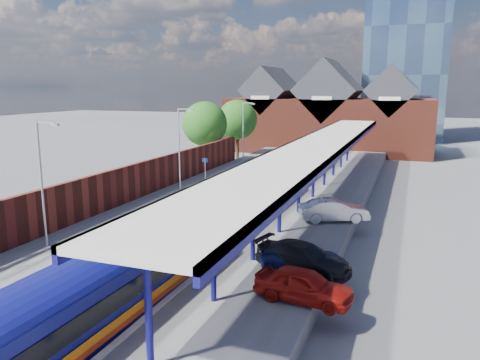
# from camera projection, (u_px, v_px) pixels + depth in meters

# --- Properties ---
(ground) EXTENTS (240.00, 240.00, 0.00)m
(ground) POSITION_uv_depth(u_px,v_px,m) (277.00, 187.00, 46.19)
(ground) COLOR #5B5B5E
(ground) RESTS_ON ground
(ballast_bed) EXTENTS (6.00, 76.00, 0.06)m
(ballast_bed) POSITION_uv_depth(u_px,v_px,m) (242.00, 212.00, 36.99)
(ballast_bed) COLOR #473D33
(ballast_bed) RESTS_ON ground
(rails) EXTENTS (4.51, 76.00, 0.14)m
(rails) POSITION_uv_depth(u_px,v_px,m) (242.00, 211.00, 36.98)
(rails) COLOR slate
(rails) RESTS_ON ground
(left_platform) EXTENTS (5.00, 76.00, 1.00)m
(left_platform) POSITION_uv_depth(u_px,v_px,m) (180.00, 200.00, 38.79)
(left_platform) COLOR #565659
(left_platform) RESTS_ON ground
(right_platform) EXTENTS (6.00, 76.00, 1.00)m
(right_platform) POSITION_uv_depth(u_px,v_px,m) (317.00, 213.00, 34.84)
(right_platform) COLOR #565659
(right_platform) RESTS_ON ground
(coping_left) EXTENTS (0.30, 76.00, 0.05)m
(coping_left) POSITION_uv_depth(u_px,v_px,m) (206.00, 196.00, 37.88)
(coping_left) COLOR silver
(coping_left) RESTS_ON left_platform
(coping_right) EXTENTS (0.30, 76.00, 0.05)m
(coping_right) POSITION_uv_depth(u_px,v_px,m) (281.00, 203.00, 35.72)
(coping_right) COLOR silver
(coping_right) RESTS_ON right_platform
(yellow_line) EXTENTS (0.14, 76.00, 0.01)m
(yellow_line) POSITION_uv_depth(u_px,v_px,m) (199.00, 196.00, 38.09)
(yellow_line) COLOR yellow
(yellow_line) RESTS_ON left_platform
(train) EXTENTS (3.13, 65.95, 3.45)m
(train) POSITION_uv_depth(u_px,v_px,m) (275.00, 178.00, 39.77)
(train) COLOR #0D0F5D
(train) RESTS_ON ground
(canopy) EXTENTS (4.50, 52.00, 4.48)m
(canopy) POSITION_uv_depth(u_px,v_px,m) (318.00, 146.00, 35.88)
(canopy) COLOR #12105E
(canopy) RESTS_ON right_platform
(lamp_post_b) EXTENTS (1.48, 0.18, 7.00)m
(lamp_post_b) POSITION_uv_depth(u_px,v_px,m) (43.00, 176.00, 25.34)
(lamp_post_b) COLOR #A5A8AA
(lamp_post_b) RESTS_ON left_platform
(lamp_post_c) EXTENTS (1.48, 0.18, 7.00)m
(lamp_post_c) POSITION_uv_depth(u_px,v_px,m) (181.00, 143.00, 40.04)
(lamp_post_c) COLOR #A5A8AA
(lamp_post_c) RESTS_ON left_platform
(lamp_post_d) EXTENTS (1.48, 0.18, 7.00)m
(lamp_post_d) POSITION_uv_depth(u_px,v_px,m) (244.00, 128.00, 54.74)
(lamp_post_d) COLOR #A5A8AA
(lamp_post_d) RESTS_ON left_platform
(platform_sign) EXTENTS (0.55, 0.08, 2.50)m
(platform_sign) POSITION_uv_depth(u_px,v_px,m) (205.00, 167.00, 41.86)
(platform_sign) COLOR #A5A8AA
(platform_sign) RESTS_ON left_platform
(brick_wall) EXTENTS (0.35, 50.00, 3.86)m
(brick_wall) POSITION_uv_depth(u_px,v_px,m) (105.00, 191.00, 33.36)
(brick_wall) COLOR maroon
(brick_wall) RESTS_ON left_platform
(station_building) EXTENTS (30.00, 12.12, 13.78)m
(station_building) POSITION_uv_depth(u_px,v_px,m) (329.00, 116.00, 70.84)
(station_building) COLOR maroon
(station_building) RESTS_ON ground
(glass_tower) EXTENTS (14.20, 14.20, 40.30)m
(glass_tower) POSITION_uv_depth(u_px,v_px,m) (408.00, 28.00, 84.73)
(glass_tower) COLOR #465A78
(glass_tower) RESTS_ON ground
(tree_near) EXTENTS (5.20, 5.20, 8.10)m
(tree_near) POSITION_uv_depth(u_px,v_px,m) (206.00, 125.00, 54.11)
(tree_near) COLOR #382314
(tree_near) RESTS_ON ground
(tree_far) EXTENTS (5.20, 5.20, 8.10)m
(tree_far) POSITION_uv_depth(u_px,v_px,m) (238.00, 121.00, 61.12)
(tree_far) COLOR #382314
(tree_far) RESTS_ON ground
(parked_car_red) EXTENTS (4.29, 2.17, 1.40)m
(parked_car_red) POSITION_uv_depth(u_px,v_px,m) (304.00, 285.00, 19.31)
(parked_car_red) COLOR #A7150D
(parked_car_red) RESTS_ON right_platform
(parked_car_silver) EXTENTS (4.75, 3.28, 1.48)m
(parked_car_silver) POSITION_uv_depth(u_px,v_px,m) (334.00, 210.00, 30.86)
(parked_car_silver) COLOR silver
(parked_car_silver) RESTS_ON right_platform
(parked_car_dark) EXTENTS (5.10, 3.05, 1.38)m
(parked_car_dark) POSITION_uv_depth(u_px,v_px,m) (303.00, 258.00, 22.44)
(parked_car_dark) COLOR black
(parked_car_dark) RESTS_ON right_platform
(parked_car_blue) EXTENTS (4.26, 2.32, 1.13)m
(parked_car_blue) POSITION_uv_depth(u_px,v_px,m) (303.00, 258.00, 22.69)
(parked_car_blue) COLOR navy
(parked_car_blue) RESTS_ON right_platform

